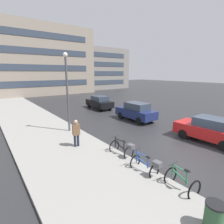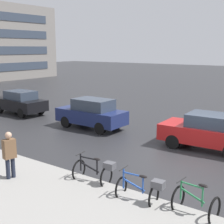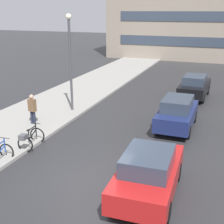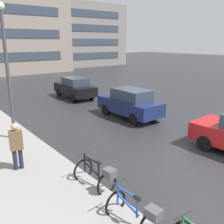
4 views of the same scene
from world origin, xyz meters
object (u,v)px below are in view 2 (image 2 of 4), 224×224
at_px(bicycle_third, 96,171).
at_px(car_navy, 92,113).
at_px(pedestrian, 10,154).
at_px(bicycle_second, 142,189).
at_px(car_black, 20,102).
at_px(car_red, 208,131).
at_px(bicycle_nearest, 195,203).

distance_m(bicycle_third, car_navy, 7.48).
distance_m(car_navy, pedestrian, 7.56).
bearing_deg(bicycle_second, car_black, 65.11).
distance_m(car_red, pedestrian, 8.40).
bearing_deg(bicycle_nearest, pedestrian, 103.84).
bearing_deg(bicycle_nearest, car_black, 68.12).
relative_size(car_red, car_black, 1.00).
relative_size(bicycle_third, car_navy, 0.36).
xyz_separation_m(bicycle_second, car_navy, (5.95, 6.72, 0.37)).
relative_size(bicycle_nearest, bicycle_third, 0.79).
distance_m(bicycle_second, car_black, 14.52).
height_order(bicycle_nearest, bicycle_third, same).
distance_m(car_red, car_black, 12.98).
height_order(bicycle_second, bicycle_third, bicycle_third).
relative_size(bicycle_second, bicycle_third, 0.97).
bearing_deg(bicycle_second, bicycle_nearest, -81.75).
xyz_separation_m(bicycle_nearest, bicycle_second, (-0.22, 1.50, 0.06)).
xyz_separation_m(bicycle_second, car_black, (6.11, 13.17, 0.33)).
bearing_deg(pedestrian, car_black, 50.25).
bearing_deg(car_navy, car_red, -88.88).
height_order(car_red, pedestrian, pedestrian).
bearing_deg(car_black, car_red, -90.14).
xyz_separation_m(bicycle_second, car_red, (6.08, 0.19, 0.34)).
distance_m(bicycle_second, pedestrian, 4.55).
relative_size(bicycle_nearest, bicycle_second, 0.82).
distance_m(bicycle_second, bicycle_third, 1.90).
height_order(car_navy, pedestrian, pedestrian).
bearing_deg(car_red, bicycle_second, -178.20).
distance_m(bicycle_third, car_black, 12.71).
bearing_deg(pedestrian, car_navy, 18.28).
xyz_separation_m(bicycle_third, car_navy, (5.69, 4.84, 0.35)).
xyz_separation_m(car_navy, car_black, (0.16, 6.45, -0.04)).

